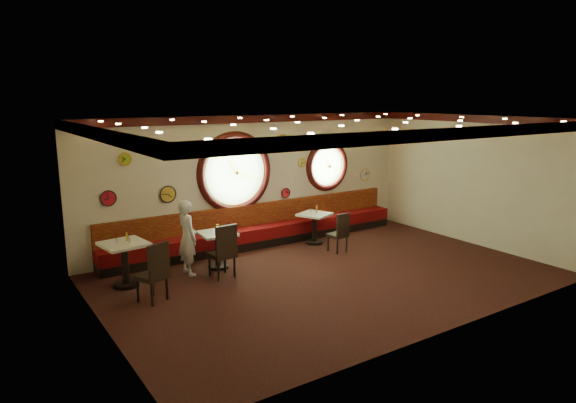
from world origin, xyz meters
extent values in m
cube|color=black|center=(0.00, 0.00, 0.00)|extent=(9.00, 6.00, 0.00)
cube|color=#B67C33|center=(0.00, 0.00, 3.20)|extent=(9.00, 6.00, 0.02)
cube|color=beige|center=(0.00, 3.00, 1.60)|extent=(9.00, 0.02, 3.20)
cube|color=beige|center=(0.00, -3.00, 1.60)|extent=(9.00, 0.02, 3.20)
cube|color=beige|center=(-4.50, 0.00, 1.60)|extent=(0.02, 6.00, 3.20)
cube|color=beige|center=(4.50, 0.00, 1.60)|extent=(0.02, 6.00, 3.20)
cube|color=#330A09|center=(0.00, 2.95, 3.11)|extent=(9.00, 0.10, 0.18)
cube|color=#330A09|center=(0.00, -2.95, 3.11)|extent=(9.00, 0.10, 0.18)
cube|color=#330A09|center=(-4.45, 0.00, 3.11)|extent=(0.10, 6.00, 0.18)
cube|color=#330A09|center=(4.45, 0.00, 3.11)|extent=(0.10, 6.00, 0.18)
cube|color=black|center=(0.00, 2.72, 0.10)|extent=(8.00, 0.55, 0.20)
cube|color=#5B070B|center=(0.00, 2.72, 0.35)|extent=(8.00, 0.55, 0.30)
cube|color=#5E0709|center=(0.00, 2.94, 0.75)|extent=(8.00, 0.10, 0.55)
cylinder|color=#92D47F|center=(-0.60, 3.00, 1.85)|extent=(1.66, 0.02, 1.66)
torus|color=#330A09|center=(-0.60, 2.98, 1.85)|extent=(1.98, 0.18, 1.98)
torus|color=gold|center=(-0.60, 2.95, 1.85)|extent=(1.61, 0.03, 1.61)
cylinder|color=#92D47F|center=(2.20, 3.00, 1.80)|extent=(1.10, 0.02, 1.10)
torus|color=#330A09|center=(2.20, 2.98, 1.80)|extent=(1.38, 0.18, 1.38)
torus|color=gold|center=(2.20, 2.95, 1.80)|extent=(1.09, 0.03, 1.09)
cylinder|color=#B31123|center=(-3.60, 2.96, 1.55)|extent=(0.32, 0.03, 0.32)
cylinder|color=#94D141|center=(0.75, 2.96, 2.55)|extent=(0.30, 0.03, 0.30)
cylinder|color=black|center=(3.30, 2.96, 2.40)|extent=(0.28, 0.03, 0.28)
cylinder|color=white|center=(-1.90, 2.96, 1.20)|extent=(0.20, 0.03, 0.20)
cylinder|color=gold|center=(-2.30, 2.96, 1.50)|extent=(0.36, 0.03, 0.36)
cylinder|color=silver|center=(3.55, 2.96, 1.45)|extent=(0.34, 0.03, 0.34)
cylinder|color=#CCD747|center=(1.35, 2.96, 1.95)|extent=(0.22, 0.03, 0.22)
cylinder|color=red|center=(0.85, 2.96, 1.20)|extent=(0.24, 0.03, 0.24)
cylinder|color=#95B824|center=(-3.20, 2.96, 2.35)|extent=(0.26, 0.03, 0.26)
cylinder|color=black|center=(-2.00, 2.96, 2.45)|extent=(0.24, 0.03, 0.24)
cylinder|color=black|center=(-3.66, 1.77, 0.03)|extent=(0.51, 0.51, 0.07)
cylinder|color=black|center=(-3.66, 1.77, 0.44)|extent=(0.14, 0.14, 0.80)
cube|color=white|center=(-3.66, 1.77, 0.86)|extent=(0.90, 0.90, 0.06)
cylinder|color=black|center=(-1.68, 1.76, 0.03)|extent=(0.45, 0.45, 0.06)
cylinder|color=black|center=(-1.68, 1.76, 0.39)|extent=(0.12, 0.12, 0.72)
cube|color=white|center=(-1.68, 1.76, 0.77)|extent=(0.77, 0.77, 0.05)
cylinder|color=black|center=(1.17, 2.14, 0.03)|extent=(0.44, 0.44, 0.06)
cylinder|color=black|center=(1.17, 2.14, 0.38)|extent=(0.12, 0.12, 0.70)
cube|color=white|center=(1.17, 2.14, 0.75)|extent=(0.92, 0.92, 0.05)
cube|color=black|center=(-3.48, 0.77, 0.46)|extent=(0.61, 0.61, 0.08)
cube|color=black|center=(-3.39, 0.59, 0.81)|extent=(0.45, 0.24, 0.61)
cube|color=black|center=(-1.86, 1.21, 0.47)|extent=(0.51, 0.51, 0.08)
cube|color=black|center=(-1.84, 1.01, 0.82)|extent=(0.48, 0.10, 0.62)
cube|color=black|center=(1.23, 1.28, 0.40)|extent=(0.44, 0.44, 0.07)
cube|color=black|center=(1.25, 1.11, 0.70)|extent=(0.40, 0.10, 0.52)
cylinder|color=silver|center=(-3.78, 1.80, 0.93)|extent=(0.03, 0.03, 0.09)
cylinder|color=silver|center=(-1.80, 1.83, 0.84)|extent=(0.03, 0.03, 0.09)
cylinder|color=silver|center=(1.13, 2.25, 0.83)|extent=(0.04, 0.04, 0.10)
cylinder|color=silver|center=(-3.58, 1.68, 0.93)|extent=(0.03, 0.03, 0.10)
cylinder|color=silver|center=(-1.63, 1.79, 0.85)|extent=(0.04, 0.04, 0.11)
cylinder|color=silver|center=(1.22, 2.13, 0.83)|extent=(0.04, 0.04, 0.10)
cylinder|color=gold|center=(-3.57, 1.85, 0.97)|extent=(0.05, 0.05, 0.17)
cylinder|color=orange|center=(-1.63, 1.86, 0.87)|extent=(0.05, 0.05, 0.15)
cylinder|color=orange|center=(1.30, 2.22, 0.87)|extent=(0.06, 0.06, 0.18)
imported|color=white|center=(-2.37, 1.74, 0.79)|extent=(0.40, 0.59, 1.58)
camera|label=1|loc=(-6.27, -7.90, 3.66)|focal=32.00mm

